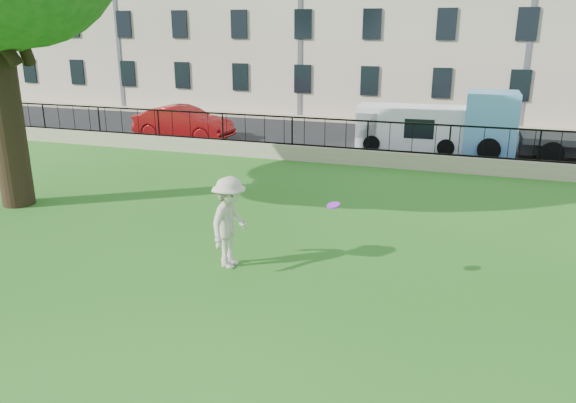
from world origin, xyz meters
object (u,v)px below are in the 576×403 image
(white_van, at_px, (410,128))
(frisbee, at_px, (333,205))
(man, at_px, (230,222))
(red_sedan, at_px, (183,123))
(blue_truck, at_px, (546,127))

(white_van, bearing_deg, frisbee, -92.75)
(frisbee, bearing_deg, man, 174.30)
(frisbee, height_order, white_van, white_van)
(frisbee, relative_size, white_van, 0.06)
(frisbee, distance_m, white_van, 13.97)
(man, height_order, red_sedan, man)
(blue_truck, bearing_deg, red_sedan, -177.16)
(white_van, relative_size, blue_truck, 0.72)
(frisbee, distance_m, blue_truck, 14.89)
(white_van, bearing_deg, red_sedan, -177.61)
(man, bearing_deg, white_van, -5.88)
(red_sedan, height_order, white_van, white_van)
(man, xyz_separation_m, red_sedan, (-8.08, 12.71, -0.25))
(frisbee, relative_size, blue_truck, 0.04)
(red_sedan, bearing_deg, frisbee, -138.81)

